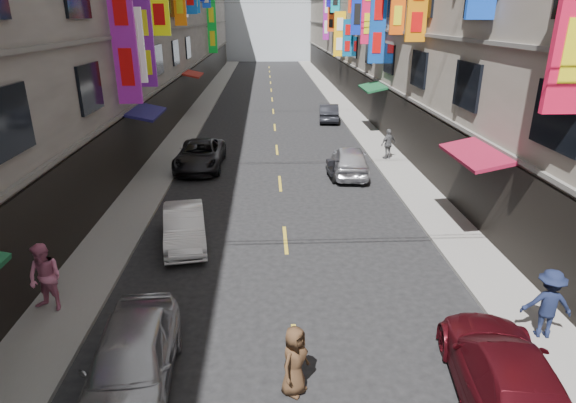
{
  "coord_description": "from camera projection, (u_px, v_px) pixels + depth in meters",
  "views": [
    {
      "loc": [
        -0.6,
        2.98,
        7.23
      ],
      "look_at": [
        -0.23,
        11.04,
        4.11
      ],
      "focal_mm": 30.0,
      "sensor_mm": 36.0,
      "label": 1
    }
  ],
  "objects": [
    {
      "name": "car_left_mid",
      "position": [
        184.0,
        226.0,
        16.16
      ],
      "size": [
        1.93,
        3.93,
        1.24
      ],
      "primitive_type": "imported",
      "rotation": [
        0.0,
        0.0,
        0.17
      ],
      "color": "white",
      "rests_on": "ground"
    },
    {
      "name": "pedestrian_rnear",
      "position": [
        548.0,
        304.0,
        11.17
      ],
      "size": [
        1.21,
        0.79,
        1.73
      ],
      "primitive_type": "imported",
      "rotation": [
        0.0,
        0.0,
        2.94
      ],
      "color": "#131A35",
      "rests_on": "sidewalk_right"
    },
    {
      "name": "sidewalk_left",
      "position": [
        199.0,
        111.0,
        38.71
      ],
      "size": [
        2.0,
        90.0,
        0.12
      ],
      "primitive_type": "cube",
      "color": "slate",
      "rests_on": "ground"
    },
    {
      "name": "pedestrian_rfar",
      "position": [
        388.0,
        144.0,
        25.38
      ],
      "size": [
        1.08,
        0.91,
        1.6
      ],
      "primitive_type": "imported",
      "rotation": [
        0.0,
        0.0,
        3.64
      ],
      "color": "#545457",
      "rests_on": "sidewalk_right"
    },
    {
      "name": "sidewalk_right",
      "position": [
        347.0,
        110.0,
        39.23
      ],
      "size": [
        2.0,
        90.0,
        0.12
      ],
      "primitive_type": "cube",
      "color": "slate",
      "rests_on": "ground"
    },
    {
      "name": "pedestrian_crossing",
      "position": [
        295.0,
        361.0,
        9.65
      ],
      "size": [
        0.86,
        0.91,
        1.54
      ],
      "primitive_type": "imported",
      "rotation": [
        0.0,
        0.0,
        0.92
      ],
      "color": "#442D1B",
      "rests_on": "ground"
    },
    {
      "name": "car_right_near",
      "position": [
        506.0,
        376.0,
        9.38
      ],
      "size": [
        2.49,
        4.87,
        1.35
      ],
      "primitive_type": "imported",
      "rotation": [
        0.0,
        0.0,
        3.01
      ],
      "color": "#4F0D15",
      "rests_on": "ground"
    },
    {
      "name": "scooter_far_right",
      "position": [
        331.0,
        170.0,
        22.68
      ],
      "size": [
        0.5,
        1.8,
        1.14
      ],
      "rotation": [
        0.0,
        0.0,
        3.2
      ],
      "color": "black",
      "rests_on": "ground"
    },
    {
      "name": "car_left_far",
      "position": [
        200.0,
        155.0,
        24.27
      ],
      "size": [
        2.3,
        4.89,
        1.35
      ],
      "primitive_type": "imported",
      "rotation": [
        0.0,
        0.0,
        -0.01
      ],
      "color": "black",
      "rests_on": "ground"
    },
    {
      "name": "car_left_near",
      "position": [
        131.0,
        361.0,
        9.7
      ],
      "size": [
        1.99,
        4.36,
        1.45
      ],
      "primitive_type": "imported",
      "rotation": [
        0.0,
        0.0,
        0.07
      ],
      "color": "#B2B2B7",
      "rests_on": "ground"
    },
    {
      "name": "street_awnings",
      "position": [
        252.0,
        111.0,
        22.94
      ],
      "size": [
        13.99,
        35.2,
        0.41
      ],
      "color": "#15502E",
      "rests_on": "ground"
    },
    {
      "name": "lane_markings",
      "position": [
        274.0,
        119.0,
        36.19
      ],
      "size": [
        0.12,
        80.2,
        0.01
      ],
      "color": "gold",
      "rests_on": "ground"
    },
    {
      "name": "pedestrian_lfar",
      "position": [
        45.0,
        278.0,
        12.17
      ],
      "size": [
        1.04,
        0.87,
        1.84
      ],
      "primitive_type": "imported",
      "rotation": [
        0.0,
        0.0,
        -0.32
      ],
      "color": "#D47094",
      "rests_on": "sidewalk_left"
    },
    {
      "name": "car_right_far",
      "position": [
        329.0,
        113.0,
        35.17
      ],
      "size": [
        1.72,
        3.97,
        1.27
      ],
      "primitive_type": "imported",
      "rotation": [
        0.0,
        0.0,
        3.04
      ],
      "color": "#23242A",
      "rests_on": "ground"
    },
    {
      "name": "car_right_mid",
      "position": [
        350.0,
        160.0,
        23.23
      ],
      "size": [
        2.08,
        4.33,
        1.43
      ],
      "primitive_type": "imported",
      "rotation": [
        0.0,
        0.0,
        3.05
      ],
      "color": "silver",
      "rests_on": "ground"
    }
  ]
}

